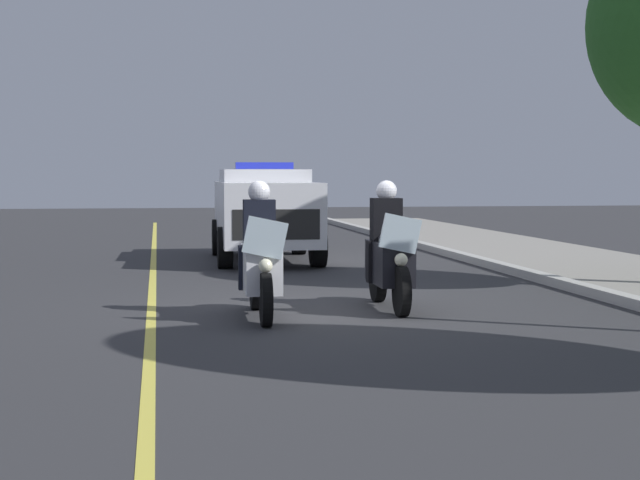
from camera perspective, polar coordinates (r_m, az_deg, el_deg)
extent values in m
plane|color=#333335|center=(13.18, 0.22, -4.00)|extent=(80.00, 80.00, 0.00)
cube|color=#B7B5AD|center=(14.45, 16.64, -3.16)|extent=(48.00, 0.24, 0.15)
cube|color=#E0D14C|center=(13.00, -9.82, -4.15)|extent=(48.00, 0.12, 0.01)
cylinder|color=black|center=(11.56, -3.17, -3.51)|extent=(0.64, 0.13, 0.64)
cylinder|color=black|center=(13.05, -3.75, -2.67)|extent=(0.64, 0.15, 0.64)
cube|color=white|center=(12.25, -3.48, -1.68)|extent=(1.21, 0.47, 0.56)
ellipsoid|color=white|center=(12.18, -3.46, -0.30)|extent=(0.57, 0.33, 0.24)
cube|color=silver|center=(11.59, -3.23, 0.14)|extent=(0.07, 0.56, 0.53)
sphere|color=#F9F4CC|center=(11.56, -3.20, -1.51)|extent=(0.17, 0.17, 0.17)
sphere|color=red|center=(11.71, -4.06, -0.17)|extent=(0.09, 0.09, 0.09)
sphere|color=#1933F2|center=(11.74, -2.51, -0.15)|extent=(0.09, 0.09, 0.09)
cube|color=black|center=(12.44, -3.58, 0.99)|extent=(0.29, 0.41, 0.60)
cube|color=black|center=(12.44, -2.62, -1.59)|extent=(0.18, 0.14, 0.56)
cube|color=black|center=(12.41, -4.46, -1.62)|extent=(0.18, 0.14, 0.56)
sphere|color=silver|center=(12.41, -3.58, 2.83)|extent=(0.28, 0.28, 0.28)
cylinder|color=black|center=(12.39, 4.79, -3.02)|extent=(0.64, 0.13, 0.64)
cylinder|color=black|center=(13.85, 3.40, -2.29)|extent=(0.64, 0.15, 0.64)
cube|color=black|center=(13.07, 4.08, -1.34)|extent=(1.21, 0.47, 0.56)
ellipsoid|color=black|center=(13.00, 4.13, -0.04)|extent=(0.57, 0.33, 0.24)
cube|color=silver|center=(12.42, 4.71, 0.38)|extent=(0.07, 0.56, 0.53)
sphere|color=#F9F4CC|center=(12.39, 4.76, -1.16)|extent=(0.17, 0.17, 0.17)
sphere|color=red|center=(12.52, 3.86, 0.09)|extent=(0.09, 0.09, 0.09)
sphere|color=#1933F2|center=(12.59, 5.28, 0.10)|extent=(0.09, 0.09, 0.09)
cube|color=black|center=(13.26, 3.88, 1.16)|extent=(0.29, 0.41, 0.60)
cube|color=black|center=(13.28, 4.77, -1.26)|extent=(0.18, 0.14, 0.56)
cube|color=black|center=(13.19, 3.07, -1.28)|extent=(0.18, 0.14, 0.56)
sphere|color=silver|center=(13.22, 3.91, 2.89)|extent=(0.28, 0.28, 0.28)
cube|color=silver|center=(20.34, -3.25, 1.65)|extent=(4.94, 2.01, 1.24)
cube|color=silver|center=(20.62, -3.33, 3.62)|extent=(2.44, 1.80, 0.36)
cube|color=#2633D8|center=(20.42, -3.28, 4.35)|extent=(0.31, 1.21, 0.14)
cube|color=black|center=(17.96, -2.58, 0.91)|extent=(0.16, 1.62, 0.56)
cylinder|color=black|center=(18.94, -0.12, -0.39)|extent=(0.81, 0.30, 0.80)
cylinder|color=black|center=(18.77, -5.57, -0.44)|extent=(0.81, 0.30, 0.80)
cylinder|color=black|center=(22.00, -1.25, 0.20)|extent=(0.81, 0.30, 0.80)
cylinder|color=black|center=(21.86, -5.94, 0.16)|extent=(0.81, 0.30, 0.80)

